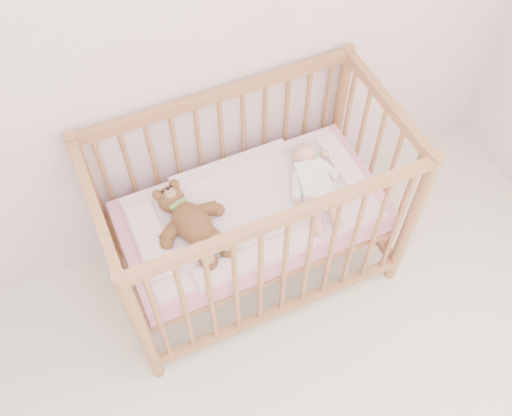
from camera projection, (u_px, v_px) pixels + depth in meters
wall_back at (119, 37)px, 2.11m from camera, size 4.00×0.02×2.70m
crib at (252, 214)px, 2.68m from camera, size 1.36×0.76×1.00m
mattress at (252, 216)px, 2.69m from camera, size 1.22×0.62×0.13m
blanket at (252, 207)px, 2.63m from camera, size 1.10×0.58×0.06m
baby at (313, 179)px, 2.63m from camera, size 0.35×0.56×0.13m
teddy_bear at (192, 222)px, 2.48m from camera, size 0.46×0.56×0.14m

